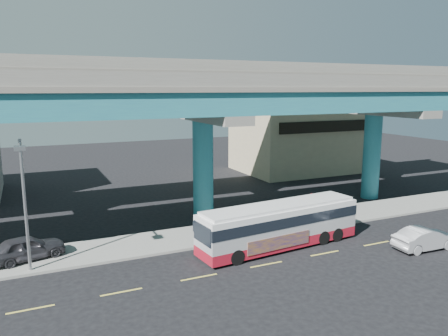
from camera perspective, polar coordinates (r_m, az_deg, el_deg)
name	(u,v)px	position (r m, az deg, el deg)	size (l,w,h in m)	color
ground	(264,263)	(25.14, 5.18, -12.21)	(120.00, 120.00, 0.00)	black
sidewalk	(223,232)	(29.70, -0.14, -8.41)	(70.00, 4.00, 0.15)	gray
lane_markings	(266,264)	(24.90, 5.53, -12.43)	(58.00, 0.12, 0.01)	#D8C64C
viaduct	(202,95)	(31.44, -2.91, 9.45)	(52.00, 12.40, 11.70)	#21657E
building_beige	(300,141)	(52.65, 9.87, 3.52)	(14.00, 10.23, 7.00)	tan
transit_bus	(280,224)	(27.05, 7.30, -7.22)	(10.85, 3.36, 2.74)	maroon
sedan	(425,238)	(29.41, 24.79, -8.36)	(4.16, 1.60, 1.35)	#A8A8AD
parked_car	(27,248)	(27.18, -24.34, -9.47)	(4.33, 2.64, 1.38)	#313036
street_lamp	(23,188)	(24.06, -24.72, -2.34)	(0.50, 2.32, 6.98)	gray
stop_sign	(311,202)	(31.09, 11.27, -4.44)	(0.64, 0.32, 2.31)	gray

